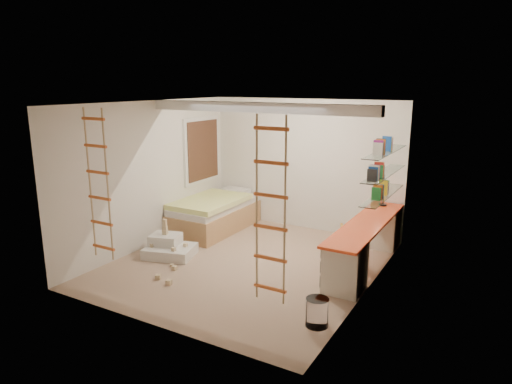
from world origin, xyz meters
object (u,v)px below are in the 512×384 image
Objects in this scene: bed at (215,214)px; play_platform at (169,248)px; desk at (366,242)px; swivel_chair at (336,253)px.

bed is 1.60m from play_platform.
desk reaches higher than bed.
desk is at bearing 41.92° from swivel_chair.
play_platform is at bearing -161.92° from swivel_chair.
bed is 2.13× the size of play_platform.
play_platform is (-2.70, -0.88, -0.12)m from swivel_chair.
desk is at bearing -6.49° from bed.
swivel_chair is at bearing -138.08° from desk.
desk is 3.31m from play_platform.
swivel_chair is (-0.37, -0.33, -0.14)m from desk.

